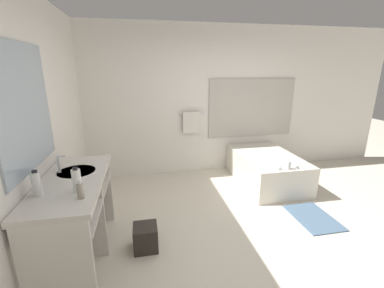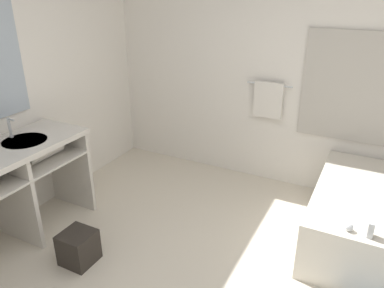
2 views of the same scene
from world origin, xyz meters
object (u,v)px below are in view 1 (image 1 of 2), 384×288
at_px(soap_dispenser, 80,191).
at_px(waste_bin, 146,237).
at_px(bathtub, 266,167).
at_px(water_bottle_1, 37,184).
at_px(water_bottle_2, 77,180).

relative_size(soap_dispenser, waste_bin, 0.55).
bearing_deg(soap_dispenser, bathtub, 34.71).
height_order(soap_dispenser, waste_bin, soap_dispenser).
distance_m(bathtub, water_bottle_1, 3.50).
relative_size(bathtub, water_bottle_2, 6.77).
xyz_separation_m(water_bottle_2, waste_bin, (0.55, 0.30, -0.87)).
relative_size(water_bottle_1, soap_dispenser, 1.46).
xyz_separation_m(water_bottle_1, soap_dispenser, (0.36, -0.13, -0.04)).
bearing_deg(waste_bin, water_bottle_2, -151.09).
distance_m(water_bottle_2, soap_dispenser, 0.15).
bearing_deg(water_bottle_2, bathtub, 32.15).
height_order(bathtub, water_bottle_2, water_bottle_2).
bearing_deg(waste_bin, soap_dispenser, -138.59).
bearing_deg(bathtub, soap_dispenser, -145.29).
xyz_separation_m(bathtub, waste_bin, (-2.12, -1.37, -0.14)).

